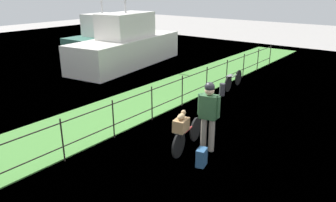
# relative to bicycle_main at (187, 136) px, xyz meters

# --- Properties ---
(ground_plane) EXTENTS (60.00, 60.00, 0.00)m
(ground_plane) POSITION_rel_bicycle_main_xyz_m (0.83, -0.32, -0.32)
(ground_plane) COLOR #9E9993
(grass_strip) EXTENTS (27.00, 2.40, 0.03)m
(grass_strip) POSITION_rel_bicycle_main_xyz_m (0.83, 3.08, -0.31)
(grass_strip) COLOR #478438
(grass_strip) RESTS_ON ground
(harbor_water) EXTENTS (30.00, 30.00, 0.00)m
(harbor_water) POSITION_rel_bicycle_main_xyz_m (0.83, 9.67, -0.32)
(harbor_water) COLOR #426684
(harbor_water) RESTS_ON ground
(iron_fence) EXTENTS (18.04, 0.04, 1.03)m
(iron_fence) POSITION_rel_bicycle_main_xyz_m (0.83, 1.82, 0.27)
(iron_fence) COLOR #28231E
(iron_fence) RESTS_ON ground
(bicycle_main) EXTENTS (1.56, 0.33, 0.61)m
(bicycle_main) POSITION_rel_bicycle_main_xyz_m (0.00, 0.00, 0.00)
(bicycle_main) COLOR black
(bicycle_main) RESTS_ON ground
(wooden_crate) EXTENTS (0.42, 0.32, 0.28)m
(wooden_crate) POSITION_rel_bicycle_main_xyz_m (-0.34, -0.06, 0.43)
(wooden_crate) COLOR #A87F51
(wooden_crate) RESTS_ON bicycle_main
(terrier_dog) EXTENTS (0.32, 0.19, 0.18)m
(terrier_dog) POSITION_rel_bicycle_main_xyz_m (-0.31, -0.06, 0.65)
(terrier_dog) COLOR tan
(terrier_dog) RESTS_ON wooden_crate
(cyclist_person) EXTENTS (0.33, 0.53, 1.68)m
(cyclist_person) POSITION_rel_bicycle_main_xyz_m (0.25, -0.41, 0.68)
(cyclist_person) COLOR gray
(cyclist_person) RESTS_ON ground
(backpack_on_paving) EXTENTS (0.31, 0.24, 0.40)m
(backpack_on_paving) POSITION_rel_bicycle_main_xyz_m (-0.45, -0.70, -0.12)
(backpack_on_paving) COLOR #28517A
(backpack_on_paving) RESTS_ON ground
(mooring_bollard) EXTENTS (0.20, 0.20, 0.45)m
(mooring_bollard) POSITION_rel_bicycle_main_xyz_m (4.09, 1.32, -0.10)
(mooring_bollard) COLOR #38383D
(mooring_bollard) RESTS_ON ground
(bicycle_parked) EXTENTS (1.65, 0.24, 0.60)m
(bicycle_parked) POSITION_rel_bicycle_main_xyz_m (5.12, 1.41, -0.00)
(bicycle_parked) COLOR black
(bicycle_parked) RESTS_ON ground
(moored_boat_near) EXTENTS (6.90, 3.11, 4.13)m
(moored_boat_near) POSITION_rel_bicycle_main_xyz_m (5.50, 7.44, 0.62)
(moored_boat_near) COLOR silver
(moored_boat_near) RESTS_ON ground
(moored_boat_far) EXTENTS (4.30, 2.57, 3.92)m
(moored_boat_far) POSITION_rel_bicycle_main_xyz_m (6.28, 10.02, 0.53)
(moored_boat_far) COLOR #336656
(moored_boat_far) RESTS_ON ground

